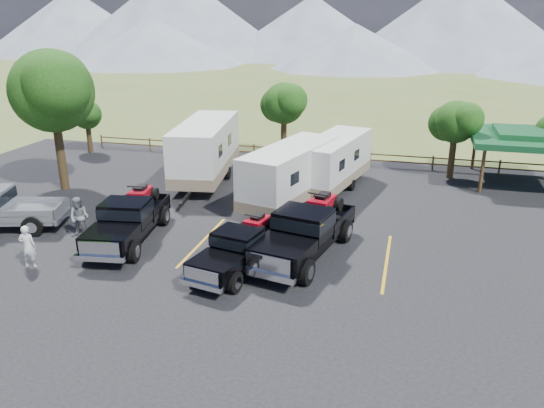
% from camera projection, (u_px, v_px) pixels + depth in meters
% --- Properties ---
extents(ground, '(320.00, 320.00, 0.00)m').
position_uv_depth(ground, '(212.00, 291.00, 19.30)').
color(ground, '#4A5C27').
rests_on(ground, ground).
extents(asphalt_lot, '(44.00, 34.00, 0.04)m').
position_uv_depth(asphalt_lot, '(238.00, 256.00, 22.03)').
color(asphalt_lot, black).
rests_on(asphalt_lot, ground).
extents(stall_lines, '(12.12, 5.50, 0.01)m').
position_uv_depth(stall_lines, '(246.00, 246.00, 22.93)').
color(stall_lines, '#C08C16').
rests_on(stall_lines, asphalt_lot).
extents(tree_big_nw, '(5.54, 5.18, 7.84)m').
position_uv_depth(tree_big_nw, '(52.00, 91.00, 28.69)').
color(tree_big_nw, black).
rests_on(tree_big_nw, ground).
extents(tree_ne_a, '(3.11, 2.92, 4.76)m').
position_uv_depth(tree_ne_a, '(455.00, 122.00, 31.42)').
color(tree_ne_a, black).
rests_on(tree_ne_a, ground).
extents(tree_north, '(3.46, 3.24, 5.25)m').
position_uv_depth(tree_north, '(284.00, 103.00, 35.81)').
color(tree_north, black).
rests_on(tree_north, ground).
extents(tree_nw_small, '(2.59, 2.43, 3.85)m').
position_uv_depth(tree_nw_small, '(86.00, 115.00, 37.75)').
color(tree_nw_small, black).
rests_on(tree_nw_small, ground).
extents(rail_fence, '(36.12, 0.12, 1.00)m').
position_uv_depth(rail_fence, '(340.00, 156.00, 35.44)').
color(rail_fence, '#4F3521').
rests_on(rail_fence, ground).
extents(pavilion, '(6.20, 6.20, 3.22)m').
position_uv_depth(pavilion, '(527.00, 138.00, 30.66)').
color(pavilion, '#4F3521').
rests_on(pavilion, ground).
extents(mountain_range, '(209.00, 71.00, 20.00)m').
position_uv_depth(mountain_range, '(354.00, 23.00, 114.91)').
color(mountain_range, slate).
rests_on(mountain_range, ground).
extents(rig_left, '(2.95, 6.54, 2.11)m').
position_uv_depth(rig_left, '(129.00, 218.00, 23.26)').
color(rig_left, black).
rests_on(rig_left, asphalt_lot).
extents(rig_center, '(2.79, 5.70, 1.82)m').
position_uv_depth(rig_center, '(240.00, 247.00, 20.74)').
color(rig_center, black).
rests_on(rig_center, asphalt_lot).
extents(rig_right, '(3.50, 7.14, 2.28)m').
position_uv_depth(rig_right, '(306.00, 230.00, 21.75)').
color(rig_right, black).
rests_on(rig_right, asphalt_lot).
extents(trailer_left, '(3.89, 10.21, 3.53)m').
position_uv_depth(trailer_left, '(206.00, 150.00, 31.52)').
color(trailer_left, white).
rests_on(trailer_left, asphalt_lot).
extents(trailer_center, '(4.07, 8.99, 3.13)m').
position_uv_depth(trailer_center, '(291.00, 175.00, 27.41)').
color(trailer_center, white).
rests_on(trailer_center, asphalt_lot).
extents(trailer_right, '(3.64, 8.71, 3.02)m').
position_uv_depth(trailer_right, '(333.00, 163.00, 29.88)').
color(trailer_right, white).
rests_on(trailer_right, asphalt_lot).
extents(person_a, '(0.73, 0.58, 1.77)m').
position_uv_depth(person_a, '(28.00, 247.00, 20.73)').
color(person_a, silver).
rests_on(person_a, asphalt_lot).
extents(person_b, '(0.98, 0.80, 1.85)m').
position_uv_depth(person_b, '(79.00, 217.00, 23.61)').
color(person_b, slate).
rests_on(person_b, asphalt_lot).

